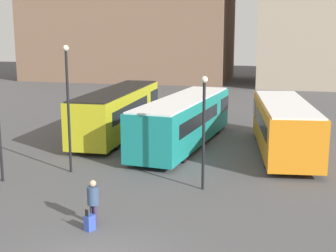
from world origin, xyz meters
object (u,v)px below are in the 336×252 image
object	(u,v)px
bus_1	(184,119)
suitcase	(90,223)
bus_0	(118,110)
lamp_post_2	(68,99)
traveler	(93,198)
bus_2	(284,125)
lamp_post_0	(204,123)

from	to	relation	value
bus_1	suitcase	xyz separation A→B (m)	(-0.62, -12.54, -1.25)
bus_1	bus_0	bearing A→B (deg)	77.16
lamp_post_2	suitcase	bearing A→B (deg)	-59.69
lamp_post_2	bus_1	bearing A→B (deg)	58.15
bus_1	traveler	bearing A→B (deg)	-177.02
bus_0	bus_2	bearing A→B (deg)	-103.40
traveler	lamp_post_2	xyz separation A→B (m)	(-3.42, 5.44, 2.52)
bus_0	bus_1	xyz separation A→B (m)	(4.62, -1.59, -0.08)
suitcase	lamp_post_0	world-z (taller)	lamp_post_0
bus_2	suitcase	xyz separation A→B (m)	(-6.22, -11.98, -1.26)
bus_2	suitcase	world-z (taller)	bus_2
lamp_post_0	traveler	bearing A→B (deg)	-124.16
lamp_post_0	bus_0	bearing A→B (deg)	127.33
lamp_post_0	lamp_post_2	xyz separation A→B (m)	(-6.46, 0.96, 0.61)
bus_2	traveler	xyz separation A→B (m)	(-6.28, -11.47, -0.59)
bus_1	lamp_post_2	bearing A→B (deg)	154.35
bus_1	lamp_post_0	bearing A→B (deg)	-156.44
traveler	lamp_post_2	size ratio (longest dim) A/B	0.27
bus_0	lamp_post_0	distance (m)	11.57
bus_0	suitcase	bearing A→B (deg)	-165.70
bus_1	bus_2	distance (m)	5.63
bus_0	traveler	bearing A→B (deg)	-165.37
bus_2	traveler	bearing A→B (deg)	143.98
lamp_post_0	lamp_post_2	size ratio (longest dim) A/B	0.80
bus_1	lamp_post_0	distance (m)	8.03
lamp_post_0	lamp_post_2	bearing A→B (deg)	171.54
suitcase	lamp_post_0	distance (m)	6.36
bus_2	suitcase	size ratio (longest dim) A/B	13.12
bus_0	traveler	xyz separation A→B (m)	(3.94, -13.62, -0.66)
suitcase	lamp_post_2	bearing A→B (deg)	52.43
bus_0	bus_1	bearing A→B (deg)	-110.53
bus_1	bus_2	world-z (taller)	bus_2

